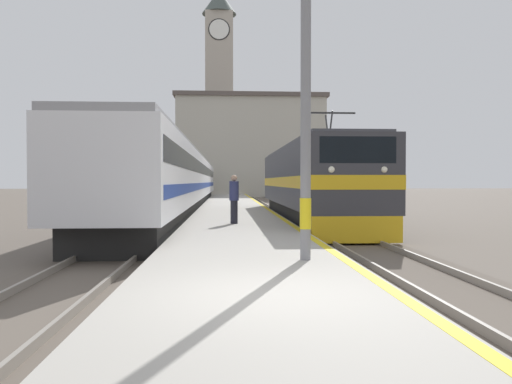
# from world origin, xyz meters

# --- Properties ---
(ground_plane) EXTENTS (200.00, 200.00, 0.00)m
(ground_plane) POSITION_xyz_m (0.00, 30.00, 0.00)
(ground_plane) COLOR #60564C
(platform) EXTENTS (4.01, 140.00, 0.42)m
(platform) POSITION_xyz_m (0.00, 25.00, 0.21)
(platform) COLOR #ADA89E
(platform) RESTS_ON ground
(rail_track_near) EXTENTS (2.83, 140.00, 0.16)m
(rail_track_near) POSITION_xyz_m (3.47, 25.00, 0.03)
(rail_track_near) COLOR #60564C
(rail_track_near) RESTS_ON ground
(rail_track_far) EXTENTS (2.83, 140.00, 0.16)m
(rail_track_far) POSITION_xyz_m (-3.35, 25.00, 0.03)
(rail_track_far) COLOR #60564C
(rail_track_far) RESTS_ON ground
(locomotive_train) EXTENTS (2.92, 16.99, 4.58)m
(locomotive_train) POSITION_xyz_m (3.47, 16.32, 1.85)
(locomotive_train) COLOR black
(locomotive_train) RESTS_ON ground
(passenger_train) EXTENTS (2.92, 46.59, 3.69)m
(passenger_train) POSITION_xyz_m (-3.35, 27.78, 2.00)
(passenger_train) COLOR black
(passenger_train) RESTS_ON ground
(catenary_mast) EXTENTS (2.68, 0.22, 7.02)m
(catenary_mast) POSITION_xyz_m (1.25, 2.88, 4.04)
(catenary_mast) COLOR gray
(catenary_mast) RESTS_ON platform
(person_on_platform) EXTENTS (0.34, 0.34, 1.76)m
(person_on_platform) POSITION_xyz_m (-0.16, 11.28, 1.34)
(person_on_platform) COLOR #23232D
(person_on_platform) RESTS_ON platform
(clock_tower) EXTENTS (4.97, 4.97, 29.94)m
(clock_tower) POSITION_xyz_m (-1.39, 66.75, 15.82)
(clock_tower) COLOR #ADA393
(clock_tower) RESTS_ON ground
(station_building) EXTENTS (18.90, 10.28, 12.77)m
(station_building) POSITION_xyz_m (2.67, 58.30, 6.41)
(station_building) COLOR #B7B2A3
(station_building) RESTS_ON ground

